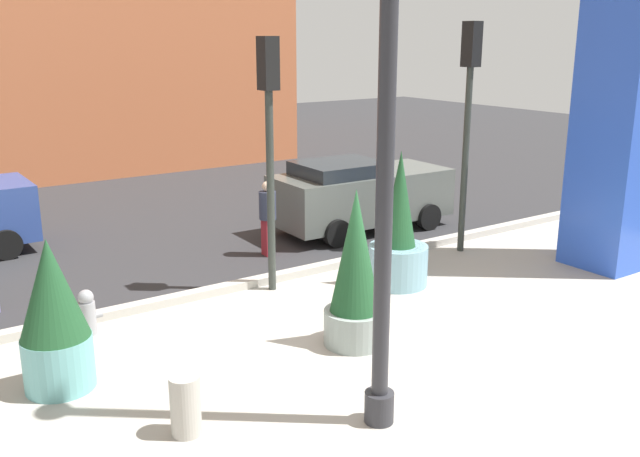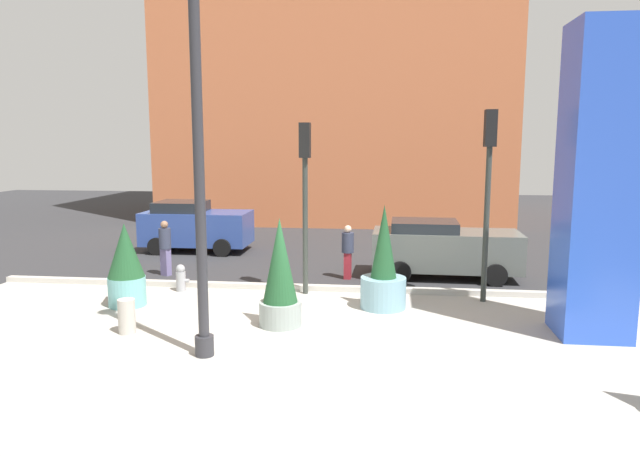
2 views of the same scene
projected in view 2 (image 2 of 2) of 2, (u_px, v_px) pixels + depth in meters
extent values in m
plane|color=#2D2D30|center=(317.00, 283.00, 16.54)|extent=(60.00, 60.00, 0.00)
cube|color=#ADA89E|center=(278.00, 360.00, 10.65)|extent=(18.00, 10.00, 0.02)
cube|color=#B7B2A8|center=(313.00, 288.00, 15.67)|extent=(18.00, 0.24, 0.16)
cylinder|color=#2D2D33|center=(204.00, 346.00, 10.85)|extent=(0.36, 0.36, 0.40)
cylinder|color=#2D2D33|center=(199.00, 175.00, 10.37)|extent=(0.20, 0.20, 6.89)
cube|color=blue|center=(598.00, 183.00, 11.60)|extent=(1.38, 1.38, 6.43)
cylinder|color=#6BB2B2|center=(127.00, 291.00, 14.17)|extent=(0.91, 0.91, 0.74)
cylinder|color=#382819|center=(126.00, 278.00, 14.11)|extent=(0.84, 0.84, 0.04)
cone|color=#1E4C28|center=(125.00, 250.00, 14.01)|extent=(0.90, 0.90, 1.34)
cylinder|color=#7AA8B7|center=(383.00, 293.00, 13.97)|extent=(1.11, 1.11, 0.78)
cylinder|color=#382819|center=(383.00, 278.00, 13.92)|extent=(1.02, 1.02, 0.04)
cone|color=#1E4C28|center=(384.00, 241.00, 13.78)|extent=(0.63, 0.63, 1.78)
cylinder|color=gray|center=(280.00, 314.00, 12.64)|extent=(0.94, 0.94, 0.55)
cylinder|color=#382819|center=(280.00, 302.00, 12.60)|extent=(0.87, 0.87, 0.04)
cone|color=#1E4C28|center=(280.00, 260.00, 12.46)|extent=(0.76, 0.76, 1.87)
cylinder|color=#99999E|center=(181.00, 281.00, 15.58)|extent=(0.26, 0.26, 0.55)
sphere|color=#99999E|center=(181.00, 269.00, 15.53)|extent=(0.24, 0.24, 0.24)
cylinder|color=#99999E|center=(187.00, 281.00, 15.56)|extent=(0.12, 0.10, 0.10)
cylinder|color=#B2ADA3|center=(127.00, 316.00, 12.11)|extent=(0.36, 0.36, 0.75)
cylinder|color=#333833|center=(305.00, 227.00, 15.09)|extent=(0.14, 0.14, 3.64)
cube|color=black|center=(305.00, 140.00, 14.75)|extent=(0.28, 0.32, 0.90)
sphere|color=yellow|center=(306.00, 130.00, 14.88)|extent=(0.18, 0.18, 0.18)
cylinder|color=#333833|center=(486.00, 226.00, 14.31)|extent=(0.14, 0.14, 3.93)
cube|color=black|center=(490.00, 128.00, 13.95)|extent=(0.28, 0.32, 0.90)
sphere|color=red|center=(489.00, 128.00, 14.12)|extent=(0.18, 0.18, 0.18)
cube|color=#565B56|center=(446.00, 250.00, 17.15)|extent=(4.37, 1.93, 1.13)
cube|color=#1E2328|center=(424.00, 226.00, 17.13)|extent=(1.99, 1.65, 0.31)
cylinder|color=black|center=(486.00, 262.00, 17.93)|extent=(0.65, 0.24, 0.64)
cylinder|color=black|center=(496.00, 275.00, 16.15)|extent=(0.65, 0.24, 0.64)
cylinder|color=black|center=(400.00, 259.00, 18.30)|extent=(0.65, 0.24, 0.64)
cylinder|color=black|center=(400.00, 272.00, 16.52)|extent=(0.65, 0.24, 0.64)
cube|color=#2D4793|center=(197.00, 228.00, 21.36)|extent=(3.94, 1.91, 1.21)
cube|color=#1E2328|center=(181.00, 206.00, 21.31)|extent=(1.78, 1.67, 0.38)
cylinder|color=black|center=(236.00, 239.00, 22.24)|extent=(0.64, 0.22, 0.64)
cylinder|color=black|center=(222.00, 248.00, 20.38)|extent=(0.64, 0.22, 0.64)
cylinder|color=black|center=(176.00, 238.00, 22.50)|extent=(0.64, 0.22, 0.64)
cylinder|color=black|center=(157.00, 246.00, 20.65)|extent=(0.64, 0.22, 0.64)
cube|color=slate|center=(166.00, 262.00, 17.44)|extent=(0.34, 0.30, 0.84)
cylinder|color=#33384C|center=(165.00, 238.00, 17.34)|extent=(0.48, 0.48, 0.63)
sphere|color=#8C664C|center=(164.00, 225.00, 17.27)|extent=(0.23, 0.23, 0.23)
cube|color=maroon|center=(348.00, 266.00, 17.02)|extent=(0.22, 0.29, 0.80)
cylinder|color=#33384C|center=(348.00, 243.00, 16.92)|extent=(0.38, 0.38, 0.60)
sphere|color=beige|center=(348.00, 229.00, 16.86)|extent=(0.22, 0.22, 0.22)
cube|color=#C66B42|center=(341.00, 11.00, 31.47)|extent=(17.33, 12.35, 22.51)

